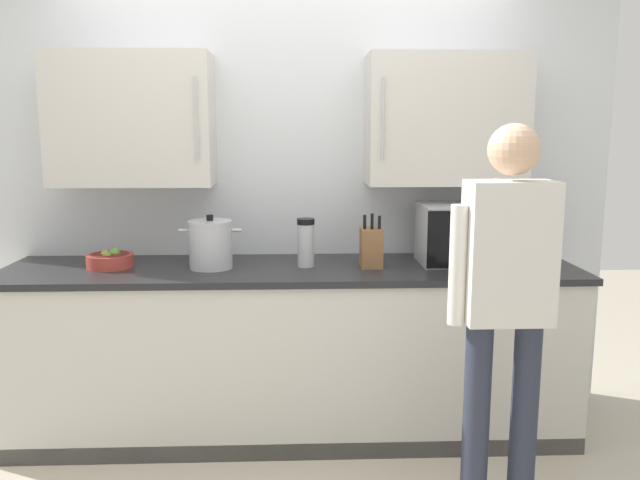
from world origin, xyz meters
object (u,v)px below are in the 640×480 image
object	(u,v)px
stock_pot	(211,244)
person_figure	(505,292)
microwave_oven	(465,234)
knife_block	(371,247)
fruit_bowl	(110,260)
thermos_flask	(306,242)

from	to	relation	value
stock_pot	person_figure	xyz separation A→B (m)	(1.28, -0.84, -0.05)
microwave_oven	knife_block	world-z (taller)	microwave_oven
microwave_oven	knife_block	bearing A→B (deg)	-172.90
microwave_oven	fruit_bowl	bearing A→B (deg)	-179.29
knife_block	fruit_bowl	bearing A→B (deg)	178.32
knife_block	stock_pot	xyz separation A→B (m)	(-0.84, 0.00, 0.02)
person_figure	thermos_flask	bearing A→B (deg)	132.34
thermos_flask	stock_pot	size ratio (longest dim) A/B	0.79
fruit_bowl	stock_pot	xyz separation A→B (m)	(0.53, -0.04, 0.08)
fruit_bowl	person_figure	size ratio (longest dim) A/B	0.14
thermos_flask	person_figure	world-z (taller)	person_figure
microwave_oven	stock_pot	bearing A→B (deg)	-177.46
thermos_flask	person_figure	distance (m)	1.16
stock_pot	microwave_oven	bearing A→B (deg)	2.54
knife_block	fruit_bowl	distance (m)	1.37
stock_pot	person_figure	size ratio (longest dim) A/B	0.19
thermos_flask	fruit_bowl	world-z (taller)	thermos_flask
thermos_flask	stock_pot	xyz separation A→B (m)	(-0.50, -0.02, -0.00)
thermos_flask	person_figure	bearing A→B (deg)	-47.66
person_figure	microwave_oven	bearing A→B (deg)	85.44
stock_pot	person_figure	world-z (taller)	person_figure
thermos_flask	stock_pot	world-z (taller)	stock_pot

